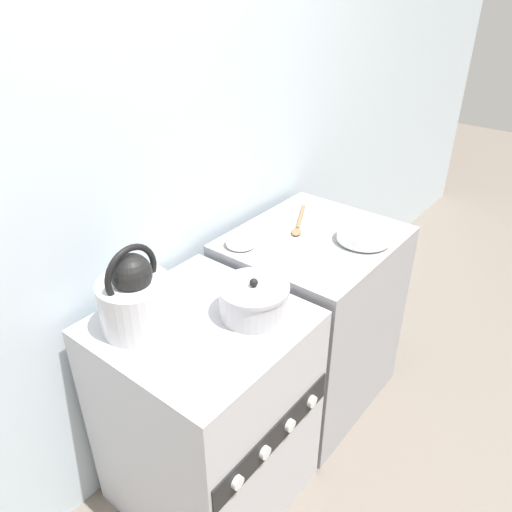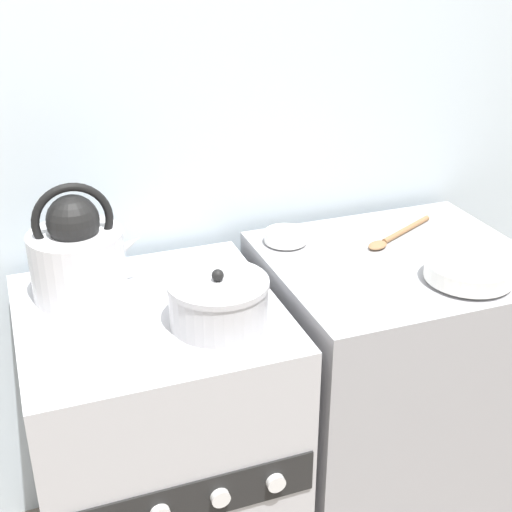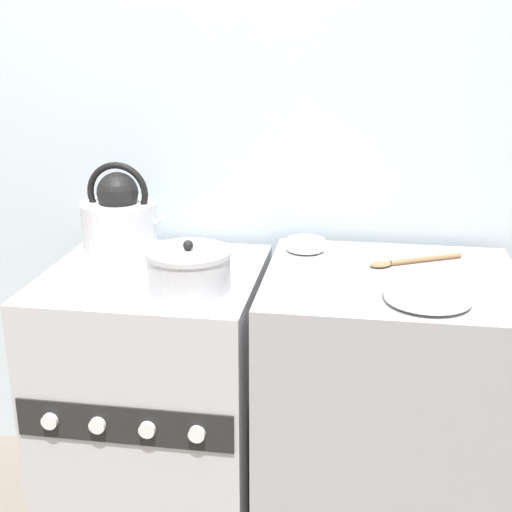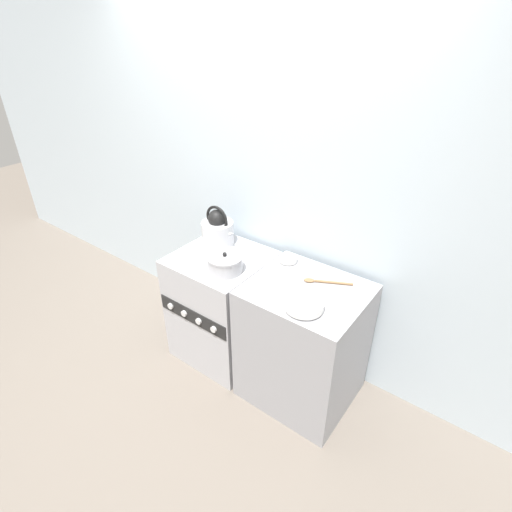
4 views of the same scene
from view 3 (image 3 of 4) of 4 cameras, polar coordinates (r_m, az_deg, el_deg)
The scene contains 8 objects.
wall_back at distance 2.36m, azimuth -6.07°, elevation 11.18°, with size 7.00×0.06×2.50m.
stove at distance 2.27m, azimuth -7.82°, elevation -11.35°, with size 0.62×0.64×0.84m.
counter at distance 2.18m, azimuth 10.14°, elevation -12.40°, with size 0.70×0.62×0.87m.
kettle at distance 2.23m, azimuth -10.82°, elevation 2.78°, with size 0.28×0.23×0.29m.
cooking_pot at distance 1.94m, azimuth -5.39°, elevation -1.06°, with size 0.23×0.23×0.14m.
enamel_bowl at distance 1.83m, azimuth 13.62°, elevation -2.73°, with size 0.22×0.22×0.05m.
small_ceramic_bowl at distance 2.18m, azimuth 3.98°, elevation 0.94°, with size 0.12×0.12×0.04m.
wooden_spoon at distance 2.11m, azimuth 11.97°, elevation -0.42°, with size 0.28×0.16×0.02m.
Camera 3 is at (0.60, -1.57, 1.55)m, focal length 50.00 mm.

